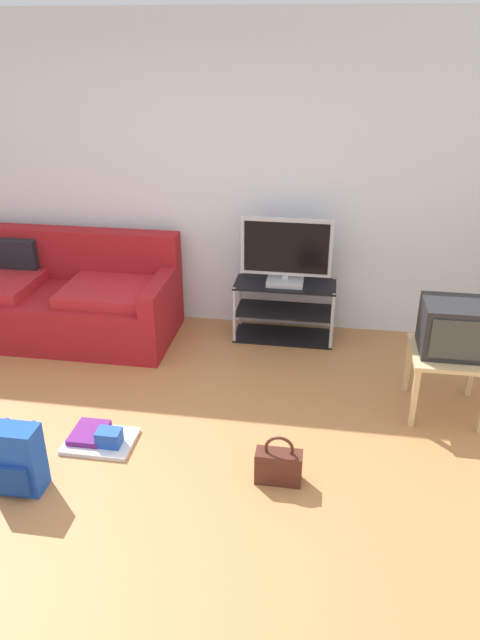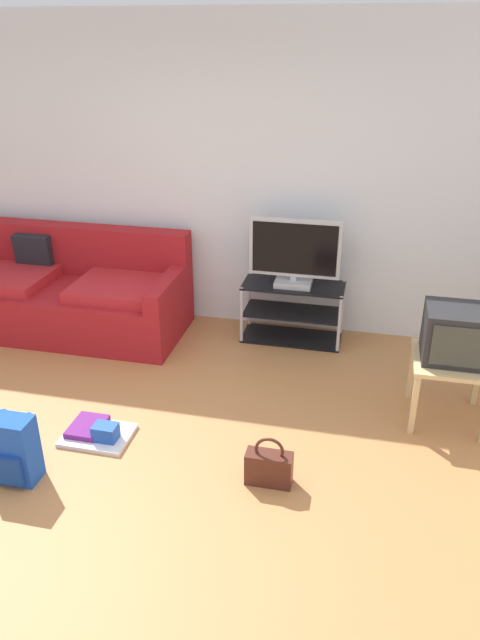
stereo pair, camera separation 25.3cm
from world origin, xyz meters
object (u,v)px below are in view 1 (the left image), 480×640
(flat_tv, at_px, (286,252))
(backpack, at_px, (16,460))
(tv_stand, at_px, (284,311))
(handbag, at_px, (279,465))
(floor_tray, at_px, (99,438))
(side_table, at_px, (448,361))
(crt_tv, at_px, (453,328))
(couch, at_px, (57,299))

(flat_tv, height_order, backpack, flat_tv)
(tv_stand, distance_m, handbag, 1.95)
(tv_stand, distance_m, floor_tray, 2.08)
(side_table, distance_m, backpack, 2.94)
(tv_stand, bearing_deg, crt_tv, -37.80)
(flat_tv, distance_m, side_table, 1.63)
(flat_tv, height_order, side_table, flat_tv)
(couch, bearing_deg, tv_stand, 5.88)
(tv_stand, height_order, side_table, tv_stand)
(flat_tv, xyz_separation_m, crt_tv, (1.25, -0.94, -0.15))
(crt_tv, bearing_deg, handbag, -138.50)
(backpack, bearing_deg, tv_stand, 62.80)
(couch, relative_size, flat_tv, 2.75)
(handbag, bearing_deg, backpack, -168.75)
(crt_tv, xyz_separation_m, handbag, (-1.10, -0.98, -0.55))
(flat_tv, relative_size, backpack, 1.77)
(tv_stand, relative_size, flat_tv, 1.14)
(flat_tv, distance_m, backpack, 2.70)
(flat_tv, bearing_deg, crt_tv, -37.15)
(couch, xyz_separation_m, backpack, (0.66, -2.04, -0.11))
(crt_tv, distance_m, floor_tray, 2.54)
(handbag, bearing_deg, tv_stand, 94.21)
(flat_tv, xyz_separation_m, backpack, (-1.40, -2.22, -0.60))
(crt_tv, xyz_separation_m, backpack, (-2.64, -1.28, -0.45))
(flat_tv, distance_m, floor_tray, 2.19)
(crt_tv, distance_m, backpack, 2.97)
(flat_tv, height_order, handbag, flat_tv)
(couch, distance_m, tv_stand, 2.07)
(tv_stand, relative_size, side_table, 1.67)
(side_table, relative_size, handbag, 1.58)
(tv_stand, height_order, crt_tv, crt_tv)
(backpack, height_order, handbag, backpack)
(flat_tv, xyz_separation_m, handbag, (0.14, -1.92, -0.70))
(flat_tv, relative_size, side_table, 1.47)
(floor_tray, bearing_deg, couch, 122.08)
(crt_tv, bearing_deg, side_table, -90.00)
(tv_stand, xyz_separation_m, floor_tray, (-1.09, -1.75, -0.22))
(crt_tv, height_order, backpack, crt_tv)
(flat_tv, bearing_deg, handbag, -85.74)
(side_table, height_order, backpack, side_table)
(side_table, relative_size, crt_tv, 1.22)
(tv_stand, height_order, flat_tv, flat_tv)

